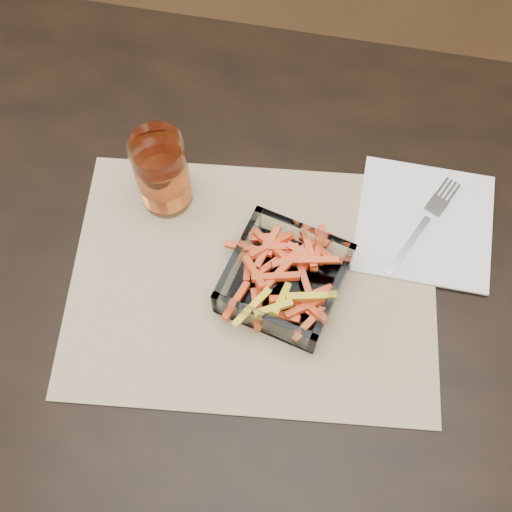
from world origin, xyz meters
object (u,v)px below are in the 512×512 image
object	(u,v)px
dining_table	(309,342)
tumbler	(162,174)
glass_bowl	(284,280)
fork	(424,223)

from	to	relation	value
dining_table	tumbler	xyz separation A→B (m)	(-0.22, 0.13, 0.15)
glass_bowl	fork	xyz separation A→B (m)	(0.16, 0.12, -0.02)
glass_bowl	tumbler	xyz separation A→B (m)	(-0.17, 0.10, 0.03)
dining_table	fork	size ratio (longest dim) A/B	10.24
dining_table	glass_bowl	bearing A→B (deg)	140.95
glass_bowl	tumbler	bearing A→B (deg)	150.41
glass_bowl	tumbler	distance (m)	0.20
tumbler	fork	distance (m)	0.34
dining_table	tumbler	world-z (taller)	tumbler
fork	tumbler	bearing A→B (deg)	-150.62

